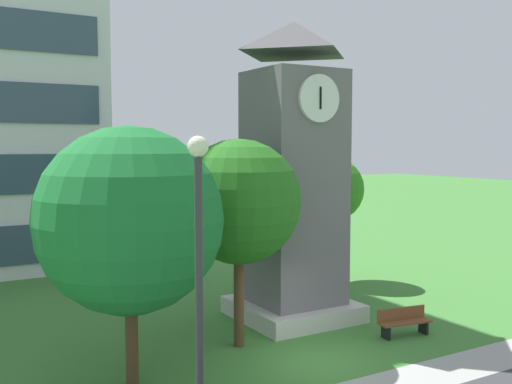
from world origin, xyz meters
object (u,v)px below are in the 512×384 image
Objects in this scene: clock_tower at (294,188)px; tree_near_tower at (239,202)px; street_lamp at (199,278)px; park_bench at (404,321)px; tree_streetside at (130,220)px; tree_by_building at (332,190)px.

tree_near_tower is at bearing -151.64° from clock_tower.
park_bench is at bearing 26.30° from street_lamp.
street_lamp is (-9.28, -4.59, 3.39)m from park_bench.
tree_streetside reaches higher than street_lamp.
tree_streetside is (0.52, 5.27, 0.37)m from street_lamp.
tree_by_building is at bearing 44.93° from street_lamp.
tree_by_building is at bearing 40.01° from clock_tower.
tree_near_tower reaches higher than street_lamp.
street_lamp reaches higher than park_bench.
tree_near_tower is at bearing 160.39° from park_bench.
street_lamp is 7.68m from tree_near_tower.
tree_near_tower is at bearing 16.62° from tree_streetside.
tree_streetside reaches higher than tree_near_tower.
street_lamp is at bearing -135.07° from tree_by_building.
park_bench is at bearing -60.49° from clock_tower.
park_bench is 9.56m from tree_streetside.
clock_tower reaches higher than park_bench.
tree_near_tower reaches higher than park_bench.
tree_streetside is (-11.50, -6.72, 0.13)m from tree_by_building.
clock_tower is 6.15m from tree_by_building.
tree_by_building is 13.32m from tree_streetside.
tree_streetside is (-3.72, -1.11, -0.19)m from tree_near_tower.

